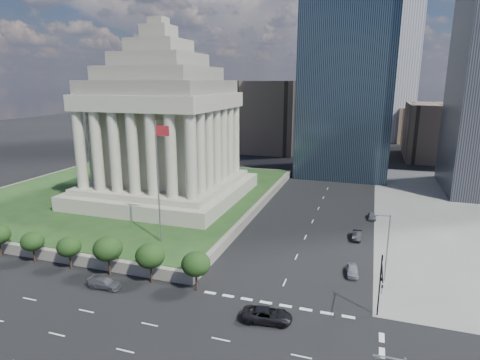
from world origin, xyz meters
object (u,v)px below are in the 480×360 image
at_px(street_lamp_north, 386,244).
at_px(pickup_truck, 267,315).
at_px(parked_sedan_mid, 357,235).
at_px(parked_sedan_far, 372,216).
at_px(suv_grey, 105,283).
at_px(war_memorial, 163,112).
at_px(flagpole, 159,176).
at_px(traffic_signal_ne, 381,283).
at_px(parked_sedan_near, 352,270).

distance_m(street_lamp_north, pickup_truck, 20.64).
bearing_deg(parked_sedan_mid, pickup_truck, -106.53).
height_order(pickup_truck, parked_sedan_far, pickup_truck).
height_order(parked_sedan_mid, parked_sedan_far, parked_sedan_mid).
relative_size(suv_grey, parked_sedan_far, 1.24).
bearing_deg(war_memorial, suv_grey, -74.17).
distance_m(war_memorial, street_lamp_north, 54.92).
bearing_deg(flagpole, war_memorial, 116.89).
distance_m(war_memorial, traffic_signal_ne, 60.00).
relative_size(parked_sedan_near, parked_sedan_far, 1.09).
height_order(flagpole, suv_grey, flagpole).
relative_size(street_lamp_north, parked_sedan_far, 2.63).
bearing_deg(parked_sedan_near, traffic_signal_ne, -78.62).
height_order(traffic_signal_ne, parked_sedan_far, traffic_signal_ne).
distance_m(flagpole, parked_sedan_far, 45.43).
distance_m(pickup_truck, parked_sedan_near, 17.88).
relative_size(street_lamp_north, suv_grey, 2.12).
distance_m(flagpole, traffic_signal_ne, 36.69).
relative_size(pickup_truck, parked_sedan_mid, 1.37).
height_order(war_memorial, parked_sedan_far, war_memorial).
xyz_separation_m(parked_sedan_near, parked_sedan_far, (2.50, 26.79, -0.06)).
bearing_deg(street_lamp_north, flagpole, -178.37).
bearing_deg(suv_grey, parked_sedan_near, -67.81).
relative_size(traffic_signal_ne, parked_sedan_near, 1.93).
xyz_separation_m(traffic_signal_ne, parked_sedan_mid, (-3.50, 26.34, -4.53)).
bearing_deg(suv_grey, traffic_signal_ne, -87.50).
bearing_deg(street_lamp_north, parked_sedan_near, 174.13).
relative_size(war_memorial, parked_sedan_far, 10.26).
relative_size(war_memorial, parked_sedan_near, 9.42).
height_order(street_lamp_north, parked_sedan_mid, street_lamp_north).
xyz_separation_m(flagpole, street_lamp_north, (35.16, 1.00, -7.45)).
distance_m(street_lamp_north, parked_sedan_near, 6.60).
bearing_deg(war_memorial, pickup_truck, -48.18).
bearing_deg(parked_sedan_mid, parked_sedan_far, 78.57).
xyz_separation_m(war_memorial, street_lamp_north, (47.33, -23.00, -15.74)).
bearing_deg(parked_sedan_near, parked_sedan_far, 79.46).
xyz_separation_m(parked_sedan_near, parked_sedan_mid, (0.00, 14.59, 0.02)).
distance_m(suv_grey, parked_sedan_near, 35.62).
distance_m(suv_grey, parked_sedan_far, 54.26).
bearing_deg(traffic_signal_ne, flagpole, 163.29).
bearing_deg(parked_sedan_mid, parked_sedan_near, -89.85).
height_order(traffic_signal_ne, street_lamp_north, street_lamp_north).
bearing_deg(suv_grey, parked_sedan_mid, -50.12).
distance_m(war_memorial, parked_sedan_far, 50.19).
distance_m(war_memorial, parked_sedan_mid, 48.37).
bearing_deg(pickup_truck, traffic_signal_ne, -81.39).
distance_m(street_lamp_north, parked_sedan_mid, 16.41).
relative_size(traffic_signal_ne, pickup_truck, 1.33).
relative_size(parked_sedan_near, parked_sedan_mid, 0.94).
distance_m(street_lamp_north, parked_sedan_far, 27.76).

